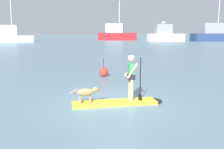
% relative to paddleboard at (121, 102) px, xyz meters
% --- Properties ---
extents(ground_plane, '(400.00, 400.00, 0.00)m').
position_rel_paddleboard_xyz_m(ground_plane, '(-0.22, -0.02, -0.05)').
color(ground_plane, slate).
extents(paddleboard, '(3.35, 1.05, 0.10)m').
position_rel_paddleboard_xyz_m(paddleboard, '(0.00, 0.00, 0.00)').
color(paddleboard, yellow).
rests_on(paddleboard, ground_plane).
extents(person_paddler, '(0.63, 0.51, 1.63)m').
position_rel_paddleboard_xyz_m(person_paddler, '(0.39, 0.04, 0.99)').
color(person_paddler, tan).
rests_on(person_paddler, paddleboard).
extents(dog, '(1.04, 0.28, 0.55)m').
position_rel_paddleboard_xyz_m(dog, '(-1.21, -0.13, 0.42)').
color(dog, '#997A51').
rests_on(dog, paddleboard).
extents(moored_boat_starboard, '(10.69, 4.38, 10.22)m').
position_rel_paddleboard_xyz_m(moored_boat_starboard, '(-19.11, 50.86, 1.35)').
color(moored_boat_starboard, silver).
rests_on(moored_boat_starboard, ground_plane).
extents(moored_boat_far_starboard, '(10.49, 5.01, 10.34)m').
position_rel_paddleboard_xyz_m(moored_boat_far_starboard, '(6.13, 60.56, 1.59)').
color(moored_boat_far_starboard, maroon).
rests_on(moored_boat_far_starboard, ground_plane).
extents(moored_boat_port, '(9.07, 3.69, 4.73)m').
position_rel_paddleboard_xyz_m(moored_boat_port, '(17.33, 53.37, 1.48)').
color(moored_boat_port, white).
rests_on(moored_boat_port, ground_plane).
extents(moored_boat_far_port, '(11.75, 4.53, 11.84)m').
position_rel_paddleboard_xyz_m(moored_boat_far_port, '(29.19, 52.06, 1.58)').
color(moored_boat_far_port, navy).
rests_on(moored_boat_far_port, ground_plane).
extents(marker_buoy, '(0.54, 0.54, 1.04)m').
position_rel_paddleboard_xyz_m(marker_buoy, '(-0.32, 5.56, 0.22)').
color(marker_buoy, red).
rests_on(marker_buoy, ground_plane).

